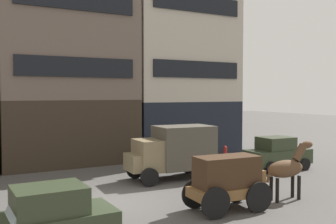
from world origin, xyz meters
The scene contains 9 objects.
ground_plane centered at (0.00, 0.00, 0.00)m, with size 120.00×120.00×0.00m, color #4C4947.
building_center_left centered at (0.86, 10.34, 7.76)m, with size 8.45×6.71×15.44m.
building_center_right centered at (8.84, 10.35, 6.40)m, with size 8.22×6.71×12.71m.
cargo_wagon centered at (3.34, -3.16, 1.15)m, with size 3.00×1.70×1.98m.
draft_horse centered at (6.29, -3.16, 1.27)m, with size 2.35×0.72×2.30m.
delivery_truck_far centered at (4.21, 2.32, 1.42)m, with size 4.45×2.37×2.62m.
sedan_dark centered at (10.47, 1.60, 0.91)m, with size 3.78×2.02×1.83m.
sedan_light centered at (-3.29, -4.07, 0.91)m, with size 3.72×1.90×1.83m.
fire_hydrant_curbside centered at (10.25, 6.02, 0.43)m, with size 0.24×0.24×0.83m.
Camera 1 is at (-5.34, -14.27, 4.22)m, focal length 41.73 mm.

